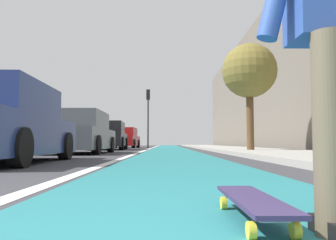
% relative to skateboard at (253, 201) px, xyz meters
% --- Properties ---
extents(ground_plane, '(80.00, 80.00, 0.00)m').
position_rel_skateboard_xyz_m(ground_plane, '(9.09, 0.22, -0.09)').
color(ground_plane, '#38383D').
extents(bike_lane_paint, '(56.00, 2.19, 0.00)m').
position_rel_skateboard_xyz_m(bike_lane_paint, '(23.09, 0.22, -0.09)').
color(bike_lane_paint, '#237075').
rests_on(bike_lane_paint, ground).
extents(lane_stripe_white, '(52.00, 0.16, 0.01)m').
position_rel_skateboard_xyz_m(lane_stripe_white, '(19.09, 1.46, -0.09)').
color(lane_stripe_white, silver).
rests_on(lane_stripe_white, ground).
extents(sidewalk_curb, '(52.00, 3.20, 0.12)m').
position_rel_skateboard_xyz_m(sidewalk_curb, '(17.09, -3.14, -0.04)').
color(sidewalk_curb, '#9E9B93').
rests_on(sidewalk_curb, ground).
extents(building_facade, '(40.00, 1.20, 8.39)m').
position_rel_skateboard_xyz_m(building_facade, '(21.09, -6.02, 4.10)').
color(building_facade, '#6B6358').
rests_on(building_facade, ground).
extents(skateboard, '(0.84, 0.21, 0.11)m').
position_rel_skateboard_xyz_m(skateboard, '(0.00, 0.00, 0.00)').
color(skateboard, yellow).
rests_on(skateboard, ground).
extents(skater_person, '(0.46, 0.72, 1.64)m').
position_rel_skateboard_xyz_m(skater_person, '(-0.15, -0.35, 0.84)').
color(skater_person, brown).
rests_on(skater_person, ground).
extents(parked_car_mid, '(4.46, 1.91, 1.46)m').
position_rel_skateboard_xyz_m(parked_car_mid, '(10.31, 3.42, 0.60)').
color(parked_car_mid, '#4C5156').
rests_on(parked_car_mid, ground).
extents(parked_car_far, '(4.51, 1.99, 1.50)m').
position_rel_skateboard_xyz_m(parked_car_far, '(16.74, 3.53, 0.63)').
color(parked_car_far, black).
rests_on(parked_car_far, ground).
extents(parked_car_end, '(4.25, 2.13, 1.47)m').
position_rel_skateboard_xyz_m(parked_car_end, '(23.49, 3.55, 0.61)').
color(parked_car_end, maroon).
rests_on(parked_car_end, ground).
extents(traffic_light, '(0.33, 0.28, 4.57)m').
position_rel_skateboard_xyz_m(traffic_light, '(25.08, 1.86, 3.05)').
color(traffic_light, '#2D2D2D').
rests_on(traffic_light, ground).
extents(street_tree_mid, '(2.06, 2.06, 4.14)m').
position_rel_skateboard_xyz_m(street_tree_mid, '(11.13, -2.74, 2.98)').
color(street_tree_mid, brown).
rests_on(street_tree_mid, ground).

